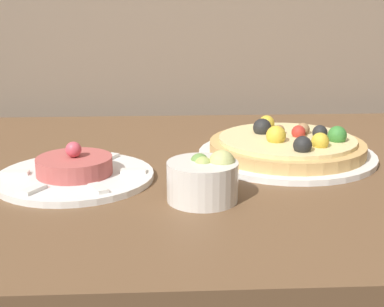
{
  "coord_description": "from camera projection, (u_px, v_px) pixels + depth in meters",
  "views": [
    {
      "loc": [
        -0.12,
        -0.46,
        1.04
      ],
      "look_at": [
        -0.08,
        0.35,
        0.81
      ],
      "focal_mm": 50.0,
      "sensor_mm": 36.0,
      "label": 1
    }
  ],
  "objects": [
    {
      "name": "dining_table",
      "position": [
        233.0,
        217.0,
        0.95
      ],
      "size": [
        1.35,
        0.83,
        0.77
      ],
      "color": "brown",
      "rests_on": "ground_plane"
    },
    {
      "name": "pizza_plate",
      "position": [
        287.0,
        147.0,
        0.96
      ],
      "size": [
        0.32,
        0.32,
        0.07
      ],
      "color": "white",
      "rests_on": "dining_table"
    },
    {
      "name": "tartare_plate",
      "position": [
        75.0,
        172.0,
        0.84
      ],
      "size": [
        0.25,
        0.25,
        0.06
      ],
      "color": "white",
      "rests_on": "dining_table"
    },
    {
      "name": "small_bowl",
      "position": [
        204.0,
        179.0,
        0.75
      ],
      "size": [
        0.1,
        0.1,
        0.07
      ],
      "color": "silver",
      "rests_on": "dining_table"
    }
  ]
}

